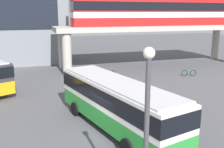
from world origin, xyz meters
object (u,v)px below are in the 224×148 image
(bus_main, at_px, (116,100))
(bicycle_orange, at_px, (107,73))
(train, at_px, (160,11))
(bicycle_green, at_px, (189,73))
(bicycle_red, at_px, (102,79))

(bus_main, height_order, bicycle_orange, bus_main)
(train, height_order, bicycle_green, train)
(train, relative_size, bicycle_red, 14.66)
(train, xyz_separation_m, bicycle_red, (-10.17, -6.85, -7.23))
(train, xyz_separation_m, bicycle_orange, (-8.82, -4.22, -7.23))
(train, bearing_deg, bus_main, -124.33)
(train, distance_m, bus_main, 22.76)
(train, relative_size, bicycle_orange, 13.58)
(bus_main, distance_m, bicycle_red, 11.71)
(bus_main, height_order, bicycle_green, bus_main)
(bicycle_green, bearing_deg, bus_main, -138.89)
(bus_main, relative_size, bicycle_green, 6.38)
(bicycle_green, bearing_deg, bicycle_orange, 163.67)
(train, distance_m, bicycle_green, 10.04)
(bicycle_red, bearing_deg, train, 33.94)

